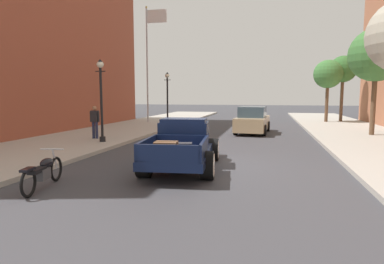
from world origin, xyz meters
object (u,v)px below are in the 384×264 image
street_lamp_near (101,94)px  street_lamp_far (167,95)px  car_background_tan (253,121)px  flagpole (150,52)px  hotrod_truck_navy (184,144)px  street_tree_third (328,75)px  street_tree_farthest (343,70)px  street_tree_second (376,55)px  motorcycle_parked (43,171)px  pedestrian_sidewalk_left (95,120)px

street_lamp_near → street_lamp_far: 8.74m
car_background_tan → flagpole: bearing=151.3°
hotrod_truck_navy → flagpole: 16.90m
street_lamp_near → street_tree_third: size_ratio=0.76×
street_lamp_near → street_tree_farthest: street_tree_farthest is taller
street_tree_second → street_tree_third: size_ratio=1.14×
motorcycle_parked → street_tree_third: (10.15, 21.93, 3.59)m
car_background_tan → street_lamp_near: bearing=-136.0°
motorcycle_parked → flagpole: size_ratio=0.23×
street_tree_third → motorcycle_parked: bearing=-114.8°
flagpole → street_tree_third: 14.65m
hotrod_truck_navy → street_tree_second: street_tree_second is taller
car_background_tan → street_tree_farthest: street_tree_farthest is taller
car_background_tan → street_tree_farthest: (6.97, 9.52, 3.71)m
motorcycle_parked → street_lamp_far: bearing=96.1°
street_tree_second → street_tree_third: bearing=95.8°
hotrod_truck_navy → street_tree_third: size_ratio=0.99×
street_lamp_near → street_tree_farthest: (13.66, 15.98, 2.09)m
hotrod_truck_navy → car_background_tan: 10.28m
street_tree_third → street_tree_farthest: bearing=37.7°
street_tree_farthest → street_lamp_far: bearing=-151.2°
car_background_tan → flagpole: size_ratio=0.48×
flagpole → street_tree_third: size_ratio=1.80×
hotrod_truck_navy → street_tree_third: 20.29m
flagpole → street_tree_farthest: size_ratio=1.67×
street_lamp_far → street_tree_second: 13.25m
pedestrian_sidewalk_left → street_tree_second: street_tree_second is taller
flagpole → street_tree_farthest: flagpole is taller
flagpole → car_background_tan: bearing=-28.7°
street_tree_third → pedestrian_sidewalk_left: bearing=-133.4°
street_tree_third → street_tree_farthest: street_tree_farthest is taller
hotrod_truck_navy → pedestrian_sidewalk_left: pedestrian_sidewalk_left is taller
street_lamp_near → flagpole: size_ratio=0.42×
car_background_tan → pedestrian_sidewalk_left: 9.40m
street_lamp_near → street_tree_farthest: 21.13m
street_tree_second → hotrod_truck_navy: bearing=-131.1°
hotrod_truck_navy → car_background_tan: size_ratio=1.14×
motorcycle_parked → street_lamp_near: bearing=107.3°
street_tree_farthest → street_tree_second: bearing=-92.3°
hotrod_truck_navy → street_tree_farthest: street_tree_farthest is taller
street_lamp_far → street_tree_second: (12.77, -2.86, 2.11)m
pedestrian_sidewalk_left → flagpole: (-0.77, 10.09, 4.68)m
pedestrian_sidewalk_left → street_tree_third: (13.25, 14.00, 2.95)m
street_tree_second → street_tree_farthest: (0.41, 10.11, -0.02)m
car_background_tan → pedestrian_sidewalk_left: size_ratio=2.68×
hotrod_truck_navy → street_lamp_far: 13.27m
pedestrian_sidewalk_left → street_tree_second: (14.17, 4.92, 3.41)m
car_background_tan → street_tree_second: street_tree_second is taller
motorcycle_parked → flagpole: flagpole is taller
pedestrian_sidewalk_left → street_lamp_near: street_lamp_near is taller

